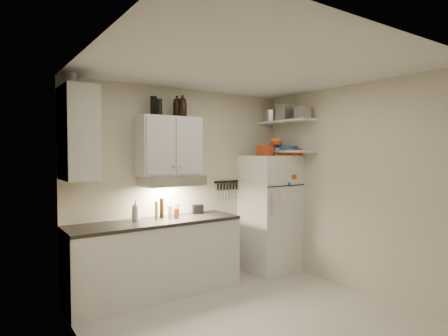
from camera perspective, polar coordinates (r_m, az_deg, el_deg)
floor at (r=4.22m, az=4.44°, el=-22.20°), size 3.20×3.00×0.02m
ceiling at (r=3.94m, az=4.57°, el=15.06°), size 3.20×3.00×0.02m
back_wall at (r=5.12m, az=-6.18°, el=-2.63°), size 3.20×0.02×2.60m
left_wall at (r=3.12m, az=-19.26°, el=-5.94°), size 0.02×3.00×2.60m
right_wall at (r=5.03m, az=18.94°, el=-2.83°), size 0.02×3.00×2.60m
base_cabinet at (r=4.76m, az=-10.32°, el=-13.57°), size 2.10×0.60×0.88m
countertop at (r=4.66m, az=-10.36°, el=-8.12°), size 2.10×0.62×0.04m
upper_cabinet at (r=4.81m, az=-8.37°, el=3.30°), size 0.80×0.33×0.75m
side_cabinet at (r=4.30m, az=-21.32°, el=4.94°), size 0.33×0.55×1.00m
range_hood at (r=4.77m, az=-8.00°, el=-1.93°), size 0.76×0.46×0.12m
fridge at (r=5.61m, az=6.99°, el=-6.84°), size 0.70×0.68×1.70m
shelf_hi at (r=5.59m, az=9.54°, el=7.01°), size 0.30×0.95×0.03m
shelf_lo at (r=5.57m, az=9.51°, el=2.49°), size 0.30×0.95×0.03m
knife_strip at (r=5.47m, az=0.42°, el=-2.09°), size 0.42×0.02×0.03m
dutch_oven at (r=5.38m, az=6.30°, el=2.67°), size 0.27×0.27×0.15m
book_stack at (r=5.54m, az=9.95°, el=2.35°), size 0.28×0.32×0.09m
spice_jar at (r=5.56m, az=8.20°, el=2.45°), size 0.08×0.08×0.11m
stock_pot at (r=5.89m, az=7.21°, el=7.82°), size 0.31×0.31×0.18m
tin_a at (r=5.57m, az=9.39°, el=8.33°), size 0.23×0.21×0.22m
tin_b at (r=5.38m, az=11.89°, el=8.24°), size 0.17×0.17×0.17m
bowl_teal at (r=5.68m, az=7.76°, el=3.08°), size 0.22×0.22×0.09m
bowl_orange at (r=5.59m, az=7.91°, el=3.80°), size 0.17×0.17×0.05m
bowl_yellow at (r=5.59m, az=7.92°, el=4.28°), size 0.13×0.13×0.04m
plates at (r=5.56m, az=9.77°, el=2.98°), size 0.34×0.34×0.07m
growler_a at (r=4.92m, az=-7.17°, el=9.15°), size 0.11×0.11×0.26m
growler_b at (r=4.88m, az=-6.33°, el=9.23°), size 0.12×0.12×0.26m
thermos_a at (r=4.70m, az=-9.80°, el=9.12°), size 0.08×0.08×0.20m
thermos_b at (r=4.80m, az=-10.66°, el=9.23°), size 0.11×0.11×0.24m
side_jar at (r=4.41m, az=-22.33°, el=12.47°), size 0.16×0.16×0.16m
soap_bottle at (r=4.63m, az=-13.30°, el=-6.14°), size 0.15×0.15×0.29m
pepper_mill at (r=4.94m, az=-7.12°, el=-6.33°), size 0.05×0.05×0.16m
oil_bottle at (r=4.72m, az=-10.25°, el=-6.36°), size 0.06×0.06×0.22m
vinegar_bottle at (r=4.78m, az=-9.48°, el=-6.06°), size 0.06×0.06×0.25m
clear_bottle at (r=4.76m, az=-8.20°, el=-6.62°), size 0.06×0.06×0.17m
red_jar at (r=4.77m, az=-7.29°, el=-6.84°), size 0.08×0.08×0.13m
caddy at (r=5.09m, az=-4.03°, el=-6.27°), size 0.16×0.14×0.12m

